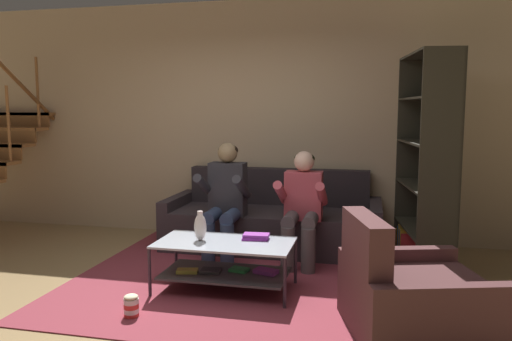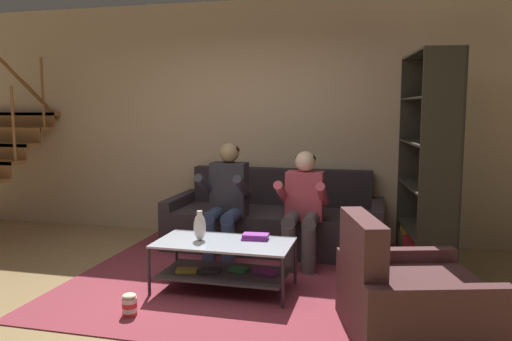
{
  "view_description": "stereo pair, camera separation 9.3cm",
  "coord_description": "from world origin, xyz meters",
  "px_view_note": "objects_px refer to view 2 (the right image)",
  "views": [
    {
      "loc": [
        1.42,
        -3.6,
        1.58
      ],
      "look_at": [
        0.4,
        0.84,
        1.03
      ],
      "focal_mm": 35.0,
      "sensor_mm": 36.0,
      "label": 1
    },
    {
      "loc": [
        1.51,
        -3.58,
        1.58
      ],
      "look_at": [
        0.4,
        0.84,
        1.03
      ],
      "focal_mm": 35.0,
      "sensor_mm": 36.0,
      "label": 2
    }
  ],
  "objects_px": {
    "person_seated_left": "(226,197)",
    "book_stack": "(255,237)",
    "coffee_table": "(225,258)",
    "person_seated_right": "(303,203)",
    "vase": "(200,226)",
    "couch": "(275,223)",
    "popcorn_tub": "(129,305)",
    "bookshelf": "(431,177)",
    "armchair": "(408,299)"
  },
  "relations": [
    {
      "from": "person_seated_left",
      "to": "book_stack",
      "type": "distance_m",
      "value": 0.93
    },
    {
      "from": "book_stack",
      "to": "coffee_table",
      "type": "bearing_deg",
      "value": -148.83
    },
    {
      "from": "coffee_table",
      "to": "book_stack",
      "type": "height_order",
      "value": "book_stack"
    },
    {
      "from": "person_seated_right",
      "to": "vase",
      "type": "bearing_deg",
      "value": -130.94
    },
    {
      "from": "couch",
      "to": "vase",
      "type": "distance_m",
      "value": 1.54
    },
    {
      "from": "person_seated_left",
      "to": "popcorn_tub",
      "type": "relative_size",
      "value": 6.71
    },
    {
      "from": "coffee_table",
      "to": "bookshelf",
      "type": "bearing_deg",
      "value": 29.69
    },
    {
      "from": "person_seated_left",
      "to": "bookshelf",
      "type": "distance_m",
      "value": 2.06
    },
    {
      "from": "book_stack",
      "to": "popcorn_tub",
      "type": "height_order",
      "value": "book_stack"
    },
    {
      "from": "vase",
      "to": "popcorn_tub",
      "type": "height_order",
      "value": "vase"
    },
    {
      "from": "person_seated_right",
      "to": "book_stack",
      "type": "xyz_separation_m",
      "value": [
        -0.31,
        -0.75,
        -0.18
      ]
    },
    {
      "from": "person_seated_left",
      "to": "vase",
      "type": "bearing_deg",
      "value": -87.52
    },
    {
      "from": "bookshelf",
      "to": "popcorn_tub",
      "type": "distance_m",
      "value": 3.01
    },
    {
      "from": "coffee_table",
      "to": "vase",
      "type": "relative_size",
      "value": 4.52
    },
    {
      "from": "couch",
      "to": "popcorn_tub",
      "type": "bearing_deg",
      "value": -107.43
    },
    {
      "from": "person_seated_right",
      "to": "vase",
      "type": "xyz_separation_m",
      "value": [
        -0.78,
        -0.9,
        -0.08
      ]
    },
    {
      "from": "couch",
      "to": "book_stack",
      "type": "bearing_deg",
      "value": -85.87
    },
    {
      "from": "person_seated_left",
      "to": "person_seated_right",
      "type": "relative_size",
      "value": 1.06
    },
    {
      "from": "coffee_table",
      "to": "popcorn_tub",
      "type": "height_order",
      "value": "coffee_table"
    },
    {
      "from": "person_seated_right",
      "to": "popcorn_tub",
      "type": "relative_size",
      "value": 6.32
    },
    {
      "from": "popcorn_tub",
      "to": "person_seated_right",
      "type": "bearing_deg",
      "value": 55.81
    },
    {
      "from": "book_stack",
      "to": "armchair",
      "type": "xyz_separation_m",
      "value": [
        1.28,
        -0.69,
        -0.19
      ]
    },
    {
      "from": "couch",
      "to": "bookshelf",
      "type": "relative_size",
      "value": 1.14
    },
    {
      "from": "coffee_table",
      "to": "book_stack",
      "type": "xyz_separation_m",
      "value": [
        0.24,
        0.14,
        0.17
      ]
    },
    {
      "from": "book_stack",
      "to": "popcorn_tub",
      "type": "relative_size",
      "value": 1.38
    },
    {
      "from": "book_stack",
      "to": "person_seated_right",
      "type": "bearing_deg",
      "value": 67.23
    },
    {
      "from": "couch",
      "to": "bookshelf",
      "type": "xyz_separation_m",
      "value": [
        1.63,
        -0.45,
        0.64
      ]
    },
    {
      "from": "popcorn_tub",
      "to": "bookshelf",
      "type": "bearing_deg",
      "value": 36.75
    },
    {
      "from": "couch",
      "to": "person_seated_right",
      "type": "xyz_separation_m",
      "value": [
        0.41,
        -0.57,
        0.35
      ]
    },
    {
      "from": "person_seated_right",
      "to": "coffee_table",
      "type": "distance_m",
      "value": 1.1
    },
    {
      "from": "vase",
      "to": "book_stack",
      "type": "height_order",
      "value": "vase"
    },
    {
      "from": "person_seated_right",
      "to": "popcorn_tub",
      "type": "distance_m",
      "value": 2.02
    },
    {
      "from": "couch",
      "to": "vase",
      "type": "bearing_deg",
      "value": -104.12
    },
    {
      "from": "couch",
      "to": "book_stack",
      "type": "xyz_separation_m",
      "value": [
        0.1,
        -1.32,
        0.17
      ]
    },
    {
      "from": "couch",
      "to": "coffee_table",
      "type": "relative_size",
      "value": 2.04
    },
    {
      "from": "person_seated_left",
      "to": "armchair",
      "type": "distance_m",
      "value": 2.33
    },
    {
      "from": "armchair",
      "to": "popcorn_tub",
      "type": "bearing_deg",
      "value": -175.35
    },
    {
      "from": "bookshelf",
      "to": "popcorn_tub",
      "type": "height_order",
      "value": "bookshelf"
    },
    {
      "from": "coffee_table",
      "to": "popcorn_tub",
      "type": "relative_size",
      "value": 6.46
    },
    {
      "from": "person_seated_left",
      "to": "person_seated_right",
      "type": "xyz_separation_m",
      "value": [
        0.82,
        -0.01,
        -0.03
      ]
    },
    {
      "from": "person_seated_right",
      "to": "bookshelf",
      "type": "relative_size",
      "value": 0.55
    },
    {
      "from": "vase",
      "to": "popcorn_tub",
      "type": "bearing_deg",
      "value": -113.86
    },
    {
      "from": "person_seated_left",
      "to": "coffee_table",
      "type": "height_order",
      "value": "person_seated_left"
    },
    {
      "from": "popcorn_tub",
      "to": "couch",
      "type": "bearing_deg",
      "value": 72.57
    },
    {
      "from": "coffee_table",
      "to": "book_stack",
      "type": "distance_m",
      "value": 0.33
    },
    {
      "from": "person_seated_left",
      "to": "person_seated_right",
      "type": "distance_m",
      "value": 0.82
    },
    {
      "from": "armchair",
      "to": "coffee_table",
      "type": "bearing_deg",
      "value": 160.01
    },
    {
      "from": "couch",
      "to": "person_seated_left",
      "type": "height_order",
      "value": "person_seated_left"
    },
    {
      "from": "coffee_table",
      "to": "person_seated_right",
      "type": "bearing_deg",
      "value": 58.24
    },
    {
      "from": "book_stack",
      "to": "armchair",
      "type": "height_order",
      "value": "armchair"
    }
  ]
}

